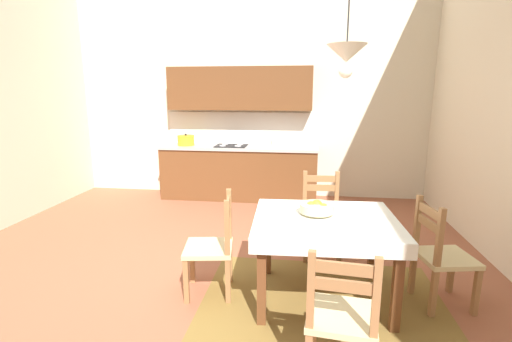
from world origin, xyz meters
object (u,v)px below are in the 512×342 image
at_px(kitchen_cabinetry, 239,148).
at_px(dining_chair_camera_side, 341,318).
at_px(dining_chair_kitchen_side, 321,217).
at_px(fruit_bowl, 317,208).
at_px(dining_chair_window_side, 441,256).
at_px(dining_table, 325,232).
at_px(pendant_lamp, 346,54).
at_px(dining_chair_tv_side, 213,247).

xyz_separation_m(kitchen_cabinetry, dining_chair_camera_side, (1.36, -4.02, -0.41)).
relative_size(dining_chair_kitchen_side, fruit_bowl, 3.10).
relative_size(dining_chair_window_side, fruit_bowl, 3.10).
bearing_deg(dining_chair_window_side, dining_chair_camera_side, -132.53).
distance_m(kitchen_cabinetry, dining_chair_kitchen_side, 2.54).
bearing_deg(dining_chair_kitchen_side, dining_table, -90.81).
height_order(dining_table, pendant_lamp, pendant_lamp).
bearing_deg(pendant_lamp, dining_chair_kitchen_side, 97.44).
height_order(dining_chair_tv_side, dining_chair_camera_side, same).
bearing_deg(dining_chair_kitchen_side, fruit_bowl, -95.68).
relative_size(dining_chair_camera_side, dining_chair_kitchen_side, 1.00).
bearing_deg(kitchen_cabinetry, fruit_bowl, -67.65).
xyz_separation_m(kitchen_cabinetry, dining_chair_tv_side, (0.32, -3.09, -0.41)).
bearing_deg(fruit_bowl, dining_chair_kitchen_side, 84.32).
relative_size(dining_chair_tv_side, dining_chair_camera_side, 1.00).
relative_size(kitchen_cabinetry, dining_chair_tv_side, 2.84).
distance_m(dining_chair_camera_side, pendant_lamp, 1.97).
distance_m(dining_chair_tv_side, fruit_bowl, 0.99).
bearing_deg(dining_chair_tv_side, kitchen_cabinetry, 95.84).
relative_size(fruit_bowl, pendant_lamp, 0.37).
distance_m(kitchen_cabinetry, pendant_lamp, 3.50).
relative_size(dining_table, dining_chair_kitchen_side, 1.35).
relative_size(kitchen_cabinetry, dining_chair_camera_side, 2.84).
height_order(kitchen_cabinetry, dining_chair_tv_side, kitchen_cabinetry).
xyz_separation_m(dining_chair_camera_side, fruit_bowl, (-0.13, 1.04, 0.37)).
xyz_separation_m(dining_table, dining_chair_camera_side, (0.06, -0.96, -0.18)).
bearing_deg(kitchen_cabinetry, dining_chair_window_side, -53.02).
height_order(dining_chair_camera_side, dining_chair_kitchen_side, same).
bearing_deg(dining_chair_kitchen_side, dining_chair_window_side, -42.52).
height_order(dining_chair_tv_side, dining_chair_window_side, same).
height_order(dining_chair_tv_side, pendant_lamp, pendant_lamp).
distance_m(dining_chair_camera_side, fruit_bowl, 1.11).
bearing_deg(fruit_bowl, pendant_lamp, 8.64).
distance_m(fruit_bowl, pendant_lamp, 1.30).
bearing_deg(dining_table, pendant_lamp, 42.11).
distance_m(dining_chair_camera_side, dining_chair_window_side, 1.36).
xyz_separation_m(dining_table, dining_chair_window_side, (0.98, 0.04, -0.18)).
bearing_deg(dining_table, dining_chair_kitchen_side, 89.19).
distance_m(kitchen_cabinetry, dining_chair_tv_side, 3.13).
bearing_deg(dining_chair_camera_side, dining_chair_window_side, 47.47).
bearing_deg(dining_chair_window_side, pendant_lamp, 175.34).
bearing_deg(dining_table, dining_chair_tv_side, -178.36).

